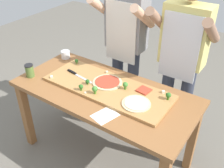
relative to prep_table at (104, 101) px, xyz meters
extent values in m
plane|color=#6B665B|center=(0.00, 0.00, -0.67)|extent=(8.00, 8.00, 0.00)
cube|color=brown|center=(-0.74, -0.32, -0.30)|extent=(0.07, 0.07, 0.74)
cube|color=brown|center=(-0.74, 0.32, -0.30)|extent=(0.07, 0.07, 0.74)
cube|color=brown|center=(0.74, 0.32, -0.30)|extent=(0.07, 0.07, 0.74)
cube|color=brown|center=(0.00, 0.00, 0.09)|extent=(1.60, 0.76, 0.04)
cube|color=#B27F47|center=(0.01, 0.04, 0.12)|extent=(1.14, 0.44, 0.03)
cube|color=#B7BABF|center=(-0.24, 0.02, 0.14)|extent=(0.22, 0.05, 0.00)
cube|color=black|center=(-0.40, 0.04, 0.14)|extent=(0.11, 0.03, 0.02)
cylinder|color=beige|center=(-0.03, 0.08, 0.14)|extent=(0.26, 0.26, 0.01)
cylinder|color=#BC3D28|center=(-0.03, 0.08, 0.15)|extent=(0.22, 0.22, 0.01)
cylinder|color=beige|center=(0.34, -0.04, 0.14)|extent=(0.23, 0.23, 0.01)
cylinder|color=beige|center=(0.34, -0.04, 0.15)|extent=(0.19, 0.19, 0.01)
cube|color=#BC3D28|center=(0.30, 0.16, 0.14)|extent=(0.11, 0.11, 0.01)
cylinder|color=#366618|center=(0.52, 0.16, 0.15)|extent=(0.02, 0.02, 0.03)
sphere|color=#2D6623|center=(0.52, 0.16, 0.18)|extent=(0.04, 0.04, 0.04)
cylinder|color=#366618|center=(-0.14, -0.14, 0.15)|extent=(0.02, 0.02, 0.02)
sphere|color=#2D6623|center=(-0.14, -0.14, 0.17)|extent=(0.04, 0.04, 0.04)
cylinder|color=#2C5915|center=(-0.16, -0.03, 0.14)|extent=(0.02, 0.02, 0.02)
sphere|color=#23561E|center=(-0.16, -0.03, 0.16)|extent=(0.04, 0.04, 0.04)
cylinder|color=#487A23|center=(0.16, 0.09, 0.15)|extent=(0.02, 0.02, 0.03)
sphere|color=#427F33|center=(0.16, 0.09, 0.18)|extent=(0.05, 0.05, 0.05)
cylinder|color=#3F7220|center=(-0.49, 0.20, 0.14)|extent=(0.02, 0.02, 0.02)
sphere|color=#38752D|center=(-0.49, 0.20, 0.16)|extent=(0.03, 0.03, 0.03)
cylinder|color=#487A23|center=(-0.02, -0.11, 0.15)|extent=(0.02, 0.02, 0.03)
sphere|color=#427F33|center=(-0.02, -0.11, 0.18)|extent=(0.05, 0.05, 0.05)
cube|color=silver|center=(-0.49, -0.14, 0.15)|extent=(0.03, 0.03, 0.02)
cube|color=silver|center=(-0.13, 0.22, 0.14)|extent=(0.03, 0.03, 0.02)
cube|color=silver|center=(0.45, 0.22, 0.15)|extent=(0.03, 0.03, 0.02)
cube|color=silver|center=(-0.08, -0.15, 0.14)|extent=(0.02, 0.02, 0.01)
cylinder|color=white|center=(-0.69, 0.26, 0.15)|extent=(0.09, 0.09, 0.08)
cylinder|color=white|center=(-0.69, 0.26, 0.13)|extent=(0.08, 0.08, 0.04)
cylinder|color=#517033|center=(-0.71, -0.20, 0.17)|extent=(0.08, 0.08, 0.11)
cylinder|color=black|center=(-0.71, -0.20, 0.23)|extent=(0.08, 0.08, 0.01)
cube|color=white|center=(0.20, -0.27, 0.11)|extent=(0.19, 0.22, 0.00)
cylinder|color=#333847|center=(-0.28, 0.63, -0.22)|extent=(0.12, 0.12, 0.90)
cylinder|color=#333847|center=(-0.08, 0.63, -0.22)|extent=(0.12, 0.12, 0.90)
cube|color=gray|center=(-0.18, 0.63, 0.50)|extent=(0.40, 0.20, 0.55)
cube|color=silver|center=(-0.18, 0.52, 0.42)|extent=(0.34, 0.01, 0.60)
cylinder|color=tan|center=(-0.41, 0.53, 0.62)|extent=(0.08, 0.39, 0.31)
cylinder|color=tan|center=(0.05, 0.53, 0.62)|extent=(0.08, 0.39, 0.31)
cylinder|color=#333847|center=(0.33, 0.63, -0.22)|extent=(0.12, 0.12, 0.90)
cylinder|color=#333847|center=(0.53, 0.63, -0.22)|extent=(0.12, 0.12, 0.90)
cube|color=#D1C670|center=(0.43, 0.63, 0.50)|extent=(0.40, 0.20, 0.55)
cube|color=silver|center=(0.43, 0.52, 0.42)|extent=(0.34, 0.01, 0.60)
cylinder|color=#997056|center=(0.20, 0.53, 0.62)|extent=(0.08, 0.39, 0.31)
cylinder|color=#997056|center=(0.66, 0.53, 0.62)|extent=(0.08, 0.39, 0.31)
camera|label=1|loc=(1.11, -1.50, 1.40)|focal=42.10mm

